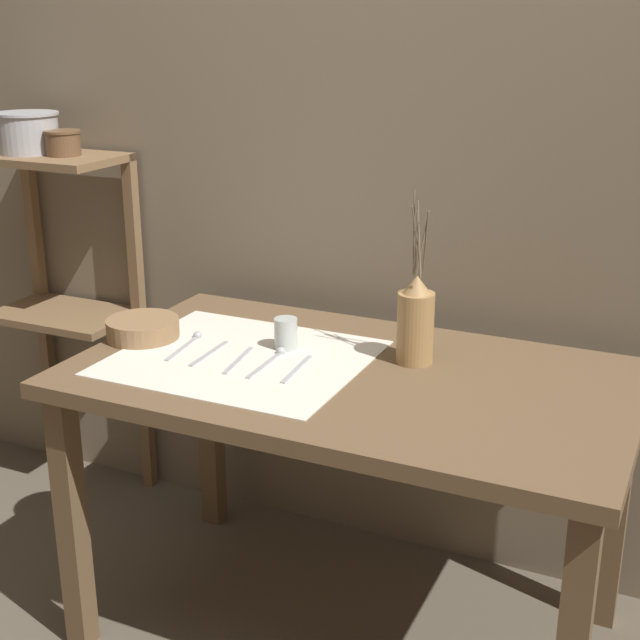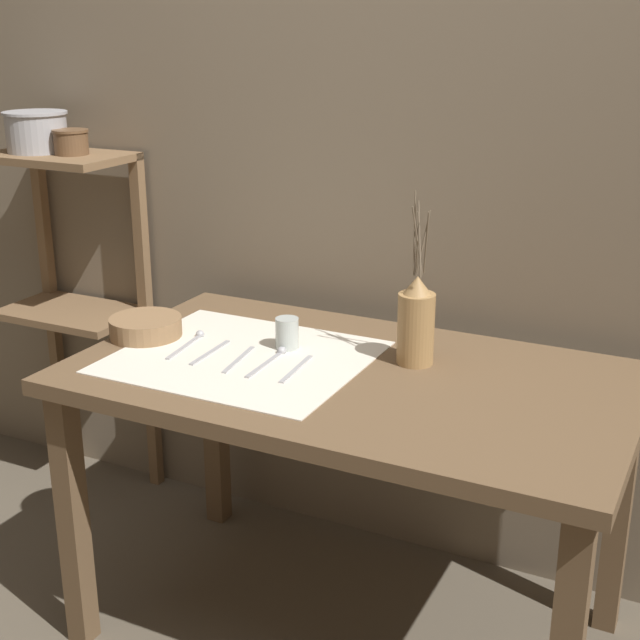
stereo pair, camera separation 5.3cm
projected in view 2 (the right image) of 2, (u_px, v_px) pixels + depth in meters
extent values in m
plane|color=brown|center=(347.00, 630.00, 2.40)|extent=(12.00, 12.00, 0.00)
cube|color=#7A6B56|center=(428.00, 159.00, 2.44)|extent=(7.00, 0.06, 2.40)
cube|color=brown|center=(350.00, 379.00, 2.17)|extent=(1.36, 0.79, 0.04)
cube|color=brown|center=(73.00, 520.00, 2.27)|extent=(0.06, 0.06, 0.71)
cube|color=brown|center=(215.00, 419.00, 2.83)|extent=(0.06, 0.06, 0.71)
cube|color=brown|center=(619.00, 510.00, 2.31)|extent=(0.06, 0.06, 0.71)
cube|color=brown|center=(57.00, 157.00, 2.78)|extent=(0.45, 0.29, 0.02)
cube|color=brown|center=(72.00, 313.00, 2.95)|extent=(0.45, 0.29, 0.02)
cube|color=brown|center=(52.00, 310.00, 3.16)|extent=(0.04, 0.04, 1.17)
cube|color=brown|center=(147.00, 328.00, 2.98)|extent=(0.04, 0.04, 1.17)
cube|color=silver|center=(243.00, 357.00, 2.25)|extent=(0.61, 0.54, 0.00)
cylinder|color=#A87F4C|center=(416.00, 329.00, 2.19)|extent=(0.09, 0.09, 0.18)
cone|color=#A87F4C|center=(417.00, 285.00, 2.15)|extent=(0.07, 0.07, 0.04)
cylinder|color=brown|center=(420.00, 240.00, 2.11)|extent=(0.03, 0.04, 0.18)
cylinder|color=brown|center=(417.00, 244.00, 2.12)|extent=(0.01, 0.01, 0.16)
cylinder|color=brown|center=(426.00, 243.00, 2.12)|extent=(0.02, 0.04, 0.16)
cylinder|color=brown|center=(414.00, 233.00, 2.12)|extent=(0.01, 0.02, 0.20)
cylinder|color=brown|center=(423.00, 244.00, 2.11)|extent=(0.03, 0.02, 0.16)
cylinder|color=brown|center=(417.00, 241.00, 2.11)|extent=(0.02, 0.04, 0.17)
cylinder|color=#8E6B47|center=(146.00, 327.00, 2.39)|extent=(0.19, 0.19, 0.05)
cylinder|color=#B7C1BC|center=(287.00, 333.00, 2.29)|extent=(0.06, 0.06, 0.08)
cube|color=#A8A8AD|center=(184.00, 347.00, 2.31)|extent=(0.04, 0.18, 0.00)
sphere|color=#A8A8AD|center=(200.00, 334.00, 2.39)|extent=(0.02, 0.02, 0.02)
cube|color=#A8A8AD|center=(210.00, 353.00, 2.27)|extent=(0.02, 0.18, 0.00)
cube|color=#A8A8AD|center=(239.00, 359.00, 2.22)|extent=(0.04, 0.18, 0.00)
cube|color=#A8A8AD|center=(265.00, 364.00, 2.19)|extent=(0.02, 0.18, 0.00)
sphere|color=#A8A8AD|center=(282.00, 351.00, 2.27)|extent=(0.02, 0.02, 0.02)
cube|color=#A8A8AD|center=(296.00, 369.00, 2.16)|extent=(0.03, 0.18, 0.00)
cylinder|color=#A8A8AD|center=(37.00, 132.00, 2.79)|extent=(0.19, 0.19, 0.12)
cylinder|color=#A8A8AD|center=(35.00, 113.00, 2.77)|extent=(0.20, 0.20, 0.01)
cylinder|color=brown|center=(71.00, 142.00, 2.74)|extent=(0.10, 0.10, 0.08)
cylinder|color=brown|center=(70.00, 131.00, 2.73)|extent=(0.11, 0.11, 0.01)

